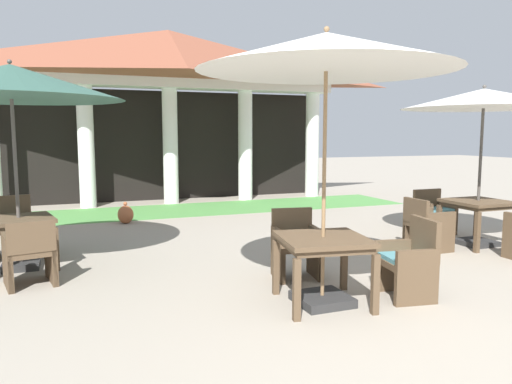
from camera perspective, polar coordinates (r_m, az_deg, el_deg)
ground_plane at (r=4.93m, az=12.11°, el=-15.00°), size 60.00×60.00×0.00m
background_pavilion at (r=13.17m, az=-10.26°, el=13.88°), size 9.55×3.04×4.46m
lawn_strip at (r=11.87m, az=-8.64°, el=-2.09°), size 11.35×2.14×0.01m
patio_table_near_foreground at (r=5.26m, az=7.85°, el=-6.29°), size 1.03×1.03×0.73m
patio_umbrella_near_foreground at (r=5.18m, az=8.22°, el=15.62°), size 2.67×2.67×2.90m
patio_chair_near_foreground_north at (r=6.23m, az=4.69°, el=-6.32°), size 0.63×0.59×0.86m
patio_chair_near_foreground_east at (r=5.72m, az=17.43°, el=-7.87°), size 0.58×0.64×0.89m
patio_table_mid_left at (r=7.31m, az=-26.02°, el=-3.50°), size 0.99×0.99×0.70m
patio_umbrella_mid_left at (r=7.24m, az=-26.80°, el=11.35°), size 2.90×2.90×2.78m
patio_chair_mid_left_north at (r=8.22m, az=-26.68°, el=-3.83°), size 0.71×0.63×0.89m
patio_chair_mid_left_south at (r=6.48m, az=-24.99°, el=-6.54°), size 0.64×0.66×0.82m
patio_table_mid_right at (r=8.76m, az=24.56°, el=-1.55°), size 0.91×0.91×0.74m
patio_umbrella_mid_right at (r=8.70m, az=25.12°, el=9.70°), size 2.57×2.57×2.60m
patio_chair_mid_right_west at (r=8.10m, az=19.38°, el=-3.71°), size 0.57×0.56×0.83m
patio_chair_mid_right_north at (r=9.53m, az=20.08°, el=-2.27°), size 0.63×0.51×0.80m
terracotta_urn at (r=10.31m, az=-15.03°, el=-2.55°), size 0.32×0.32×0.45m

